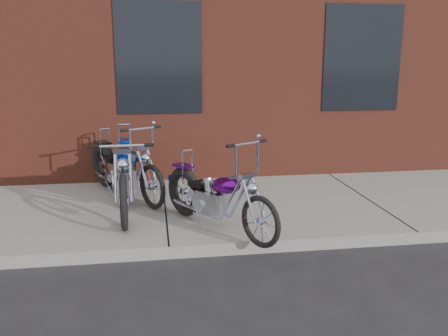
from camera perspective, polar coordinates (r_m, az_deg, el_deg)
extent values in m
plane|color=#222128|center=(5.44, -6.59, -10.86)|extent=(120.00, 120.00, 0.00)
cube|color=gray|center=(6.82, -7.08, -5.19)|extent=(22.00, 3.00, 0.15)
torus|color=black|center=(6.19, -4.05, -3.09)|extent=(0.45, 0.63, 0.66)
torus|color=black|center=(5.16, 5.47, -6.83)|extent=(0.37, 0.54, 0.59)
cube|color=#969696|center=(5.75, -0.59, -4.43)|extent=(0.41, 0.45, 0.27)
ellipsoid|color=#55086E|center=(5.49, 1.11, -2.41)|extent=(0.47, 0.55, 0.28)
cube|color=black|center=(5.88, -2.07, -2.20)|extent=(0.32, 0.33, 0.05)
cylinder|color=#B1B9D1|center=(5.16, 4.63, -4.00)|extent=(0.17, 0.25, 0.49)
cylinder|color=#B1B9D1|center=(5.10, 3.85, 2.81)|extent=(0.44, 0.29, 0.03)
cylinder|color=#B1B9D1|center=(6.05, -3.69, -0.08)|extent=(0.03, 0.03, 0.44)
cylinder|color=#B1B9D1|center=(6.00, -1.00, -4.87)|extent=(0.47, 0.73, 0.04)
torus|color=black|center=(7.36, -11.68, -0.19)|extent=(0.18, 0.80, 0.79)
torus|color=black|center=(5.70, -11.98, -4.49)|extent=(0.10, 0.72, 0.71)
cube|color=#969696|center=(6.68, -11.79, -1.65)|extent=(0.32, 0.45, 0.33)
ellipsoid|color=#0A3DCB|center=(6.30, -11.98, 0.45)|extent=(0.30, 0.61, 0.34)
cube|color=beige|center=(6.90, -11.82, 0.71)|extent=(0.27, 0.32, 0.07)
cylinder|color=#B1B9D1|center=(5.75, -12.08, -1.34)|extent=(0.05, 0.32, 0.59)
cylinder|color=#B1B9D1|center=(5.81, -12.22, 2.38)|extent=(0.61, 0.05, 0.03)
cylinder|color=#B1B9D1|center=(7.19, -11.85, 2.89)|extent=(0.02, 0.02, 0.53)
cylinder|color=#B1B9D1|center=(6.94, -10.61, -2.25)|extent=(0.08, 0.99, 0.05)
torus|color=black|center=(7.82, -13.75, 0.15)|extent=(0.47, 0.68, 0.70)
torus|color=black|center=(6.51, -7.98, -2.49)|extent=(0.38, 0.58, 0.63)
cube|color=#969696|center=(7.28, -11.66, -0.78)|extent=(0.43, 0.47, 0.29)
ellipsoid|color=#24252C|center=(6.98, -10.73, 1.05)|extent=(0.49, 0.59, 0.30)
cube|color=black|center=(7.46, -12.62, 1.04)|extent=(0.34, 0.35, 0.06)
cylinder|color=#B1B9D1|center=(6.55, -8.60, -0.11)|extent=(0.18, 0.26, 0.53)
cylinder|color=#B1B9D1|center=(6.55, -9.30, 4.59)|extent=(0.48, 0.29, 0.03)
cylinder|color=#B1B9D1|center=(7.68, -13.66, 2.75)|extent=(0.03, 0.03, 0.47)
cylinder|color=#B1B9D1|center=(7.54, -11.57, -1.28)|extent=(0.48, 0.78, 0.05)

